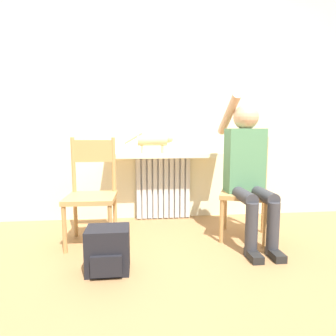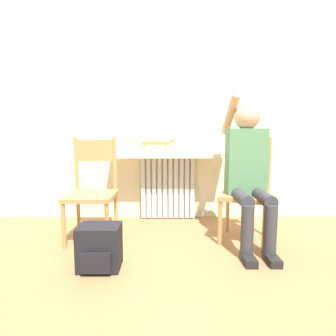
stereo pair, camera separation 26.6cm
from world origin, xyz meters
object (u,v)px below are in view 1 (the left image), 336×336
Objects in this scene: person at (248,165)px; backpack at (108,250)px; chair_right at (244,188)px; cat at (154,141)px; chair_left at (92,191)px.

person reaches higher than backpack.
cat is (-0.83, 0.50, 0.43)m from chair_right.
backpack is at bearing -110.11° from cat.
backpack is at bearing -132.27° from chair_right.
backpack is (-0.39, -1.07, -0.74)m from cat.
person is 1.40m from backpack.
person is at bearing -2.90° from chair_left.
person reaches higher than chair_left.
chair_left is at bearing 108.59° from backpack.
person is at bearing -77.17° from chair_right.
person is 2.53× the size of cat.
person is (-0.02, -0.10, 0.23)m from chair_right.
chair_left is at bearing -157.76° from chair_right.
cat reaches higher than backpack.
chair_left is 1.42m from person.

